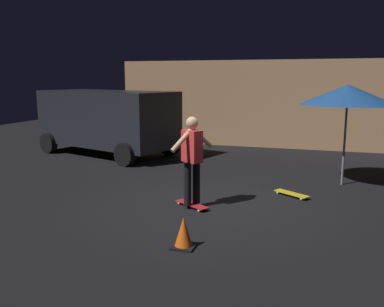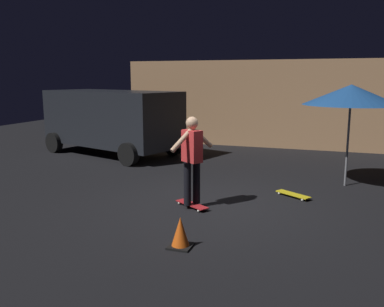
{
  "view_description": "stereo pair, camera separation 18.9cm",
  "coord_description": "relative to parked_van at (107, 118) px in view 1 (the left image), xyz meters",
  "views": [
    {
      "loc": [
        1.99,
        -7.49,
        2.45
      ],
      "look_at": [
        -0.3,
        -0.28,
        1.05
      ],
      "focal_mm": 38.56,
      "sensor_mm": 36.0,
      "label": 1
    },
    {
      "loc": [
        2.17,
        -7.43,
        2.45
      ],
      "look_at": [
        -0.3,
        -0.28,
        1.05
      ],
      "focal_mm": 38.56,
      "sensor_mm": 36.0,
      "label": 2
    }
  ],
  "objects": [
    {
      "name": "traffic_cone",
      "position": [
        4.73,
        -6.31,
        -0.95
      ],
      "size": [
        0.34,
        0.34,
        0.46
      ],
      "color": "black",
      "rests_on": "ground_plane"
    },
    {
      "name": "patio_umbrella",
      "position": [
        7.08,
        -1.81,
        0.91
      ],
      "size": [
        2.1,
        2.1,
        2.3
      ],
      "color": "slate",
      "rests_on": "ground_plane"
    },
    {
      "name": "skateboard_ridden",
      "position": [
        4.28,
        -4.48,
        -1.11
      ],
      "size": [
        0.77,
        0.59,
        0.07
      ],
      "color": "#AD1E23",
      "rests_on": "ground_plane"
    },
    {
      "name": "low_building",
      "position": [
        5.77,
        4.74,
        0.36
      ],
      "size": [
        13.02,
        3.82,
        3.05
      ],
      "color": "#AD7F56",
      "rests_on": "ground_plane"
    },
    {
      "name": "skateboard_spare",
      "position": [
        6.04,
        -3.14,
        -1.11
      ],
      "size": [
        0.76,
        0.59,
        0.07
      ],
      "color": "gold",
      "rests_on": "ground_plane"
    },
    {
      "name": "skater",
      "position": [
        4.28,
        -4.48,
        -0.12
      ],
      "size": [
        0.6,
        0.88,
        1.67
      ],
      "color": "black",
      "rests_on": "skateboard_ridden"
    },
    {
      "name": "ground_plane",
      "position": [
        4.58,
        -4.2,
        -1.16
      ],
      "size": [
        28.0,
        28.0,
        0.0
      ],
      "primitive_type": "plane",
      "color": "black"
    },
    {
      "name": "parked_van",
      "position": [
        0.0,
        0.0,
        0.0
      ],
      "size": [
        4.96,
        3.39,
        2.03
      ],
      "color": "black",
      "rests_on": "ground_plane"
    }
  ]
}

